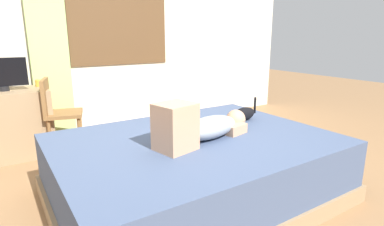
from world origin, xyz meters
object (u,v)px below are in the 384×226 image
object	(u,v)px
tv_monitor	(2,74)
cat	(243,114)
cup	(39,83)
desk	(6,125)
person_lying	(202,126)
chair_by_desk	(57,110)
bed	(195,168)

from	to	relation	value
tv_monitor	cat	bearing A→B (deg)	-41.77
cat	cup	size ratio (longest dim) A/B	4.59
tv_monitor	cup	size ratio (longest dim) A/B	6.16
desk	tv_monitor	world-z (taller)	tv_monitor
tv_monitor	desk	bearing A→B (deg)	180.00
person_lying	chair_by_desk	size ratio (longest dim) A/B	1.09
bed	person_lying	size ratio (longest dim) A/B	2.36
tv_monitor	chair_by_desk	world-z (taller)	tv_monitor
bed	chair_by_desk	distance (m)	1.83
cup	chair_by_desk	world-z (taller)	chair_by_desk
cat	tv_monitor	xyz separation A→B (m)	(-1.88, 1.68, 0.34)
person_lying	tv_monitor	xyz separation A→B (m)	(-1.23, 1.93, 0.29)
bed	chair_by_desk	bearing A→B (deg)	114.42
cat	desk	distance (m)	2.56
cat	desk	xyz separation A→B (m)	(-1.92, 1.68, -0.21)
desk	cup	bearing A→B (deg)	17.44
bed	cup	world-z (taller)	cup
bed	desk	distance (m)	2.24
tv_monitor	chair_by_desk	distance (m)	0.66
bed	cat	distance (m)	0.76
person_lying	cup	xyz separation A→B (m)	(-0.88, 2.06, 0.15)
desk	tv_monitor	size ratio (longest dim) A/B	1.87
bed	tv_monitor	xyz separation A→B (m)	(-1.22, 1.86, 0.67)
cat	tv_monitor	size ratio (longest dim) A/B	0.74
person_lying	desk	bearing A→B (deg)	123.21
person_lying	cat	world-z (taller)	person_lying
bed	cat	world-z (taller)	cat
bed	desk	size ratio (longest dim) A/B	2.47
cat	cup	distance (m)	2.37
bed	cup	size ratio (longest dim) A/B	28.49
person_lying	cat	bearing A→B (deg)	21.11
tv_monitor	cup	world-z (taller)	tv_monitor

